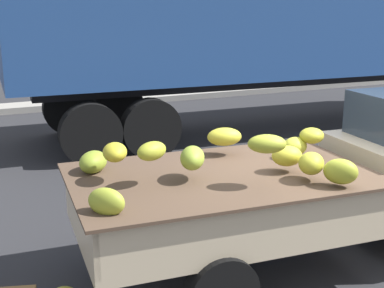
% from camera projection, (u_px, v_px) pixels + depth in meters
% --- Properties ---
extents(ground, '(220.00, 220.00, 0.00)m').
position_uv_depth(ground, '(330.00, 260.00, 5.70)').
color(ground, '#28282B').
extents(curb_strip, '(80.00, 0.80, 0.16)m').
position_uv_depth(curb_strip, '(96.00, 102.00, 14.39)').
color(curb_strip, gray).
rests_on(curb_strip, ground).
extents(semi_trailer, '(12.12, 3.20, 3.95)m').
position_uv_depth(semi_trailer, '(291.00, 11.00, 11.16)').
color(semi_trailer, navy).
rests_on(semi_trailer, ground).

